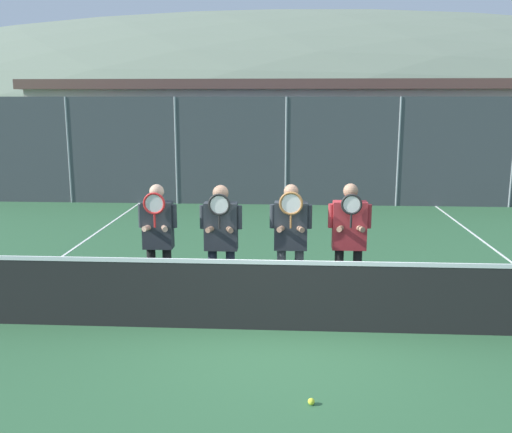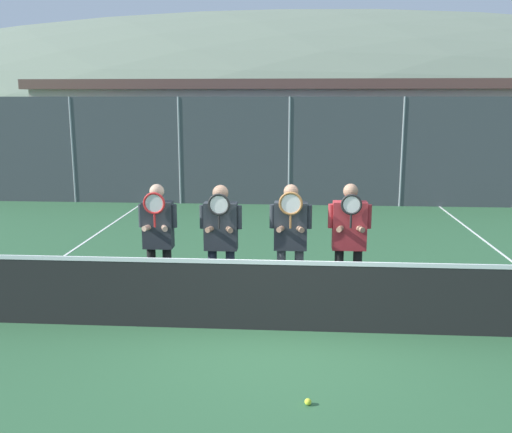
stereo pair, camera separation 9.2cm
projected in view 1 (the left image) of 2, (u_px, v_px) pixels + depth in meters
The scene contains 14 objects.
ground_plane at pixel (279, 330), 7.49m from camera, with size 120.00×120.00×0.00m, color #2D5B38.
hill_distant at pixel (289, 125), 66.20m from camera, with size 122.00×67.78×23.72m.
clubhouse_building at pixel (266, 127), 23.44m from camera, with size 18.45×5.50×3.70m.
fence_back at pixel (286, 152), 16.10m from camera, with size 18.91×0.06×3.05m.
tennis_net at pixel (280, 295), 7.39m from camera, with size 11.45×0.09×1.05m.
court_line_left_sideline at pixel (55, 261), 10.67m from camera, with size 0.05×16.00×0.01m, color white.
player_leftmost at pixel (158, 235), 8.21m from camera, with size 0.56×0.34×1.80m.
player_center_left at pixel (221, 235), 8.13m from camera, with size 0.61×0.34×1.80m.
player_center_right at pixel (291, 235), 8.13m from camera, with size 0.60×0.34×1.81m.
player_rightmost at pixel (349, 235), 8.12m from camera, with size 0.61×0.34×1.82m.
car_far_left at pixel (123, 162), 19.15m from camera, with size 4.28×2.03×1.81m.
car_left_of_center at pixel (277, 162), 19.05m from camera, with size 4.41×1.96×1.79m.
car_center at pixel (441, 167), 18.27m from camera, with size 4.44×1.92×1.66m.
tennis_ball_on_court at pixel (311, 401), 5.66m from camera, with size 0.07×0.07×0.07m.
Camera 1 is at (0.11, -7.04, 2.98)m, focal length 40.00 mm.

